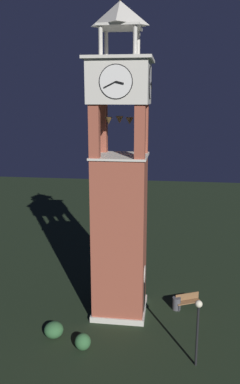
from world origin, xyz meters
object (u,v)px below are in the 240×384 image
(lamp_post, at_px, (198,320))
(trash_bin, at_px, (176,303))
(park_bench, at_px, (188,301))
(clock_tower, at_px, (120,195))

(lamp_post, bearing_deg, trash_bin, 9.88)
(park_bench, relative_size, lamp_post, 0.46)
(clock_tower, xyz_separation_m, lamp_post, (-4.61, -4.42, -5.01))
(clock_tower, height_order, park_bench, clock_tower)
(park_bench, distance_m, trash_bin, 0.76)
(clock_tower, relative_size, park_bench, 11.08)
(clock_tower, xyz_separation_m, trash_bin, (0.61, -3.51, -7.10))
(park_bench, height_order, lamp_post, lamp_post)
(lamp_post, distance_m, trash_bin, 5.70)
(clock_tower, bearing_deg, lamp_post, -136.26)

